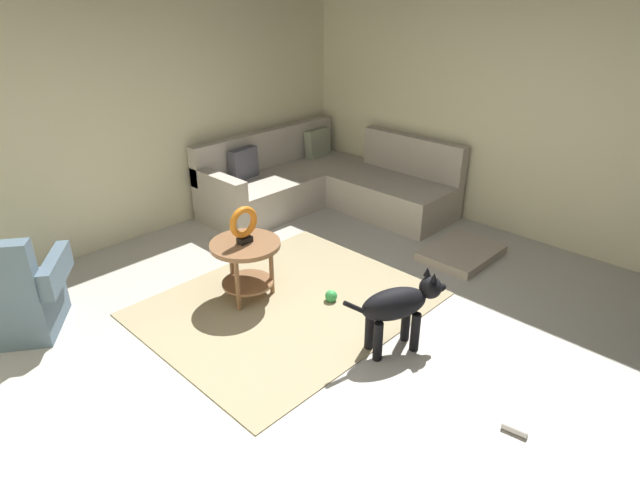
% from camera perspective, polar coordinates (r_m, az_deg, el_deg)
% --- Properties ---
extents(ground_plane, '(6.00, 6.00, 0.10)m').
position_cam_1_polar(ground_plane, '(4.15, 1.68, -12.01)').
color(ground_plane, '#B7B2A8').
extents(wall_back, '(6.00, 0.12, 2.70)m').
position_cam_1_polar(wall_back, '(5.79, -20.70, 12.86)').
color(wall_back, beige).
rests_on(wall_back, ground_plane).
extents(wall_right, '(0.12, 6.00, 2.70)m').
position_cam_1_polar(wall_right, '(5.92, 22.01, 12.89)').
color(wall_right, beige).
rests_on(wall_right, ground_plane).
extents(area_rug, '(2.30, 1.90, 0.01)m').
position_cam_1_polar(area_rug, '(4.61, -3.51, -6.90)').
color(area_rug, tan).
rests_on(area_rug, ground_plane).
extents(sectional_couch, '(2.20, 2.25, 0.88)m').
position_cam_1_polar(sectional_couch, '(6.49, 0.39, 6.01)').
color(sectional_couch, '#B2A899').
rests_on(sectional_couch, ground_plane).
extents(armchair, '(1.00, 0.95, 0.88)m').
position_cam_1_polar(armchair, '(4.73, -30.44, -5.43)').
color(armchair, '#4C6070').
rests_on(armchair, ground_plane).
extents(side_table, '(0.60, 0.60, 0.54)m').
position_cam_1_polar(side_table, '(4.54, -8.03, -1.66)').
color(side_table, brown).
rests_on(side_table, ground_plane).
extents(torus_sculpture, '(0.28, 0.08, 0.33)m').
position_cam_1_polar(torus_sculpture, '(4.41, -8.26, 1.73)').
color(torus_sculpture, black).
rests_on(torus_sculpture, side_table).
extents(dog_bed_mat, '(0.80, 0.60, 0.09)m').
position_cam_1_polar(dog_bed_mat, '(5.54, 15.05, -1.36)').
color(dog_bed_mat, '#B2A38E').
rests_on(dog_bed_mat, ground_plane).
extents(dog, '(0.79, 0.42, 0.63)m').
position_cam_1_polar(dog, '(3.94, 8.56, -7.05)').
color(dog, black).
rests_on(dog, ground_plane).
extents(dog_toy_ball, '(0.11, 0.11, 0.11)m').
position_cam_1_polar(dog_toy_ball, '(4.62, 1.21, -6.09)').
color(dog_toy_ball, green).
rests_on(dog_toy_ball, ground_plane).
extents(dog_toy_rope, '(0.08, 0.16, 0.05)m').
position_cam_1_polar(dog_toy_rope, '(3.66, 20.32, -18.68)').
color(dog_toy_rope, silver).
rests_on(dog_toy_rope, ground_plane).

